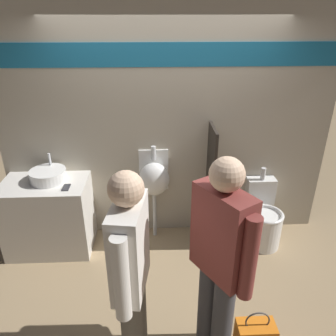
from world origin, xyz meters
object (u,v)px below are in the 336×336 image
(urinal_near_counter, at_px, (154,179))
(sink_basin, at_px, (48,175))
(person_with_lanyard, at_px, (220,259))
(person_in_vest, at_px, (131,273))
(cell_phone, at_px, (66,187))
(toilet, at_px, (263,220))

(urinal_near_counter, bearing_deg, sink_basin, -174.41)
(sink_basin, xyz_separation_m, person_with_lanyard, (1.61, -1.46, 0.05))
(urinal_near_counter, distance_m, person_in_vest, 1.67)
(cell_phone, relative_size, urinal_near_counter, 0.12)
(urinal_near_counter, xyz_separation_m, person_in_vest, (-0.16, -1.66, 0.16))
(sink_basin, distance_m, person_with_lanyard, 2.18)
(cell_phone, distance_m, person_with_lanyard, 1.89)
(cell_phone, distance_m, urinal_near_counter, 0.97)
(toilet, xyz_separation_m, person_with_lanyard, (-0.83, -1.38, 0.66))
(cell_phone, relative_size, person_with_lanyard, 0.08)
(sink_basin, bearing_deg, person_with_lanyard, -42.35)
(sink_basin, relative_size, urinal_near_counter, 0.34)
(person_in_vest, bearing_deg, cell_phone, 37.52)
(sink_basin, relative_size, cell_phone, 2.79)
(sink_basin, bearing_deg, toilet, -1.99)
(person_in_vest, bearing_deg, sink_basin, 41.05)
(cell_phone, height_order, person_in_vest, person_in_vest)
(urinal_near_counter, bearing_deg, person_in_vest, -95.60)
(sink_basin, height_order, toilet, sink_basin)
(person_with_lanyard, bearing_deg, person_in_vest, 65.99)
(urinal_near_counter, height_order, person_in_vest, person_in_vest)
(urinal_near_counter, xyz_separation_m, person_with_lanyard, (0.45, -1.58, 0.18))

